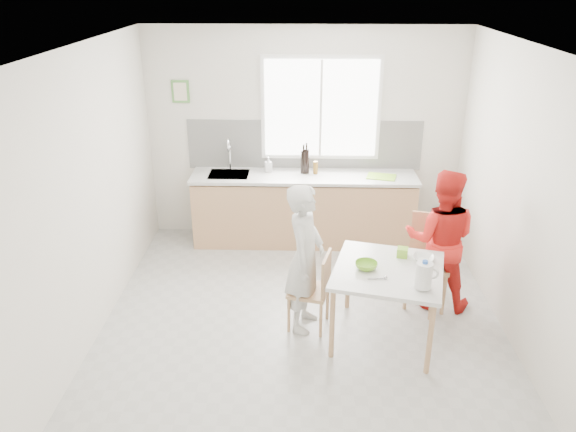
% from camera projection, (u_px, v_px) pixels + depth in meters
% --- Properties ---
extents(ground, '(4.50, 4.50, 0.00)m').
position_uv_depth(ground, '(302.00, 326.00, 5.64)').
color(ground, '#B7B7B2').
rests_on(ground, ground).
extents(room_shell, '(4.50, 4.50, 4.50)m').
position_uv_depth(room_shell, '(304.00, 171.00, 4.98)').
color(room_shell, silver).
rests_on(room_shell, ground).
extents(window, '(1.50, 0.06, 1.30)m').
position_uv_depth(window, '(321.00, 109.00, 6.99)').
color(window, white).
rests_on(window, room_shell).
extents(backsplash, '(3.00, 0.02, 0.65)m').
position_uv_depth(backsplash, '(304.00, 145.00, 7.20)').
color(backsplash, white).
rests_on(backsplash, room_shell).
extents(picture_frame, '(0.22, 0.03, 0.28)m').
position_uv_depth(picture_frame, '(180.00, 92.00, 6.97)').
color(picture_frame, '#579945').
rests_on(picture_frame, room_shell).
extents(kitchen_counter, '(2.84, 0.64, 1.37)m').
position_uv_depth(kitchen_counter, '(303.00, 211.00, 7.26)').
color(kitchen_counter, tan).
rests_on(kitchen_counter, ground).
extents(dining_table, '(1.18, 1.18, 0.75)m').
position_uv_depth(dining_table, '(388.00, 276.00, 5.20)').
color(dining_table, silver).
rests_on(dining_table, ground).
extents(chair_left, '(0.45, 0.45, 0.81)m').
position_uv_depth(chair_left, '(315.00, 288.00, 5.46)').
color(chair_left, tan).
rests_on(chair_left, ground).
extents(chair_far, '(0.54, 0.54, 0.96)m').
position_uv_depth(chair_far, '(429.00, 255.00, 5.90)').
color(chair_far, tan).
rests_on(chair_far, ground).
extents(person_white, '(0.48, 0.62, 1.50)m').
position_uv_depth(person_white, '(305.00, 258.00, 5.36)').
color(person_white, silver).
rests_on(person_white, ground).
extents(person_red, '(0.84, 0.73, 1.50)m').
position_uv_depth(person_red, '(440.00, 240.00, 5.74)').
color(person_red, red).
rests_on(person_red, ground).
extents(bowl_green, '(0.25, 0.25, 0.06)m').
position_uv_depth(bowl_green, '(366.00, 265.00, 5.16)').
color(bowl_green, '#75B529').
rests_on(bowl_green, dining_table).
extents(bowl_white, '(0.24, 0.24, 0.05)m').
position_uv_depth(bowl_white, '(423.00, 258.00, 5.31)').
color(bowl_white, white).
rests_on(bowl_white, dining_table).
extents(milk_jug, '(0.20, 0.14, 0.26)m').
position_uv_depth(milk_jug, '(424.00, 275.00, 4.79)').
color(milk_jug, white).
rests_on(milk_jug, dining_table).
extents(green_box, '(0.12, 0.12, 0.09)m').
position_uv_depth(green_box, '(402.00, 252.00, 5.37)').
color(green_box, '#81C02C').
rests_on(green_box, dining_table).
extents(spoon, '(0.16, 0.03, 0.01)m').
position_uv_depth(spoon, '(377.00, 278.00, 4.99)').
color(spoon, '#A5A5AA').
rests_on(spoon, dining_table).
extents(cutting_board, '(0.40, 0.33, 0.01)m').
position_uv_depth(cutting_board, '(381.00, 177.00, 6.98)').
color(cutting_board, '#8CD030').
rests_on(cutting_board, kitchen_counter).
extents(wine_bottle_a, '(0.07, 0.07, 0.32)m').
position_uv_depth(wine_bottle_a, '(306.00, 161.00, 7.05)').
color(wine_bottle_a, black).
rests_on(wine_bottle_a, kitchen_counter).
extents(wine_bottle_b, '(0.07, 0.07, 0.30)m').
position_uv_depth(wine_bottle_b, '(303.00, 162.00, 7.06)').
color(wine_bottle_b, black).
rests_on(wine_bottle_b, kitchen_counter).
extents(jar_amber, '(0.06, 0.06, 0.16)m').
position_uv_depth(jar_amber, '(315.00, 168.00, 7.07)').
color(jar_amber, brown).
rests_on(jar_amber, kitchen_counter).
extents(soap_bottle, '(0.10, 0.10, 0.19)m').
position_uv_depth(soap_bottle, '(268.00, 164.00, 7.14)').
color(soap_bottle, '#999999').
rests_on(soap_bottle, kitchen_counter).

